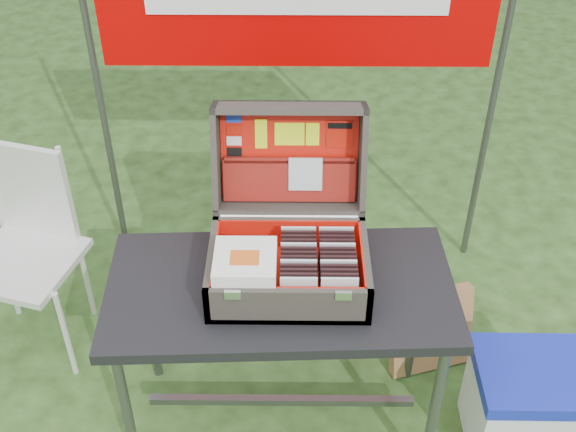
{
  "coord_description": "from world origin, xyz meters",
  "views": [
    {
      "loc": [
        -0.01,
        -1.67,
        2.38
      ],
      "look_at": [
        -0.03,
        0.1,
        1.0
      ],
      "focal_mm": 45.0,
      "sensor_mm": 36.0,
      "label": 1
    }
  ],
  "objects_px": {
    "cooler": "(532,406)",
    "chair": "(23,265)",
    "cardboard_box": "(431,331)",
    "suitcase": "(289,217)",
    "table": "(281,358)"
  },
  "relations": [
    {
      "from": "suitcase",
      "to": "cooler",
      "type": "xyz_separation_m",
      "value": [
        0.9,
        -0.15,
        -0.76
      ]
    },
    {
      "from": "suitcase",
      "to": "cardboard_box",
      "type": "xyz_separation_m",
      "value": [
        0.58,
        0.24,
        -0.78
      ]
    },
    {
      "from": "table",
      "to": "cooler",
      "type": "distance_m",
      "value": 0.94
    },
    {
      "from": "table",
      "to": "cooler",
      "type": "xyz_separation_m",
      "value": [
        0.92,
        -0.08,
        -0.16
      ]
    },
    {
      "from": "suitcase",
      "to": "chair",
      "type": "bearing_deg",
      "value": 162.54
    },
    {
      "from": "table",
      "to": "chair",
      "type": "height_order",
      "value": "chair"
    },
    {
      "from": "table",
      "to": "cooler",
      "type": "bearing_deg",
      "value": -7.43
    },
    {
      "from": "table",
      "to": "cardboard_box",
      "type": "xyz_separation_m",
      "value": [
        0.61,
        0.31,
        -0.18
      ]
    },
    {
      "from": "suitcase",
      "to": "cardboard_box",
      "type": "distance_m",
      "value": 1.0
    },
    {
      "from": "cooler",
      "to": "chair",
      "type": "distance_m",
      "value": 2.04
    },
    {
      "from": "table",
      "to": "chair",
      "type": "xyz_separation_m",
      "value": [
        -1.04,
        0.4,
        0.08
      ]
    },
    {
      "from": "chair",
      "to": "cardboard_box",
      "type": "height_order",
      "value": "chair"
    },
    {
      "from": "cooler",
      "to": "table",
      "type": "bearing_deg",
      "value": 175.41
    },
    {
      "from": "table",
      "to": "chair",
      "type": "bearing_deg",
      "value": 156.44
    },
    {
      "from": "table",
      "to": "cooler",
      "type": "height_order",
      "value": "table"
    }
  ]
}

